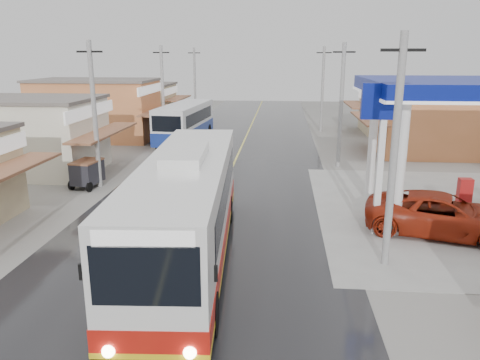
# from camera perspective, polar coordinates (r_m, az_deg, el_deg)

# --- Properties ---
(ground) EXTENTS (120.00, 120.00, 0.00)m
(ground) POSITION_cam_1_polar(r_m,az_deg,el_deg) (17.67, -5.91, -9.31)
(ground) COLOR slate
(ground) RESTS_ON ground
(road) EXTENTS (12.00, 90.00, 0.02)m
(road) POSITION_cam_1_polar(r_m,az_deg,el_deg) (31.78, -0.81, 1.89)
(road) COLOR black
(road) RESTS_ON ground
(centre_line) EXTENTS (0.15, 90.00, 0.01)m
(centre_line) POSITION_cam_1_polar(r_m,az_deg,el_deg) (31.78, -0.81, 1.91)
(centre_line) COLOR #D8CC4C
(centre_line) RESTS_ON road
(shopfronts_left) EXTENTS (11.00, 44.00, 5.20)m
(shopfronts_left) POSITION_cam_1_polar(r_m,az_deg,el_deg) (38.17, -20.15, 3.18)
(shopfronts_left) COLOR tan
(shopfronts_left) RESTS_ON ground
(utility_poles_left) EXTENTS (1.60, 50.00, 8.00)m
(utility_poles_left) POSITION_cam_1_polar(r_m,az_deg,el_deg) (34.16, -12.40, 2.45)
(utility_poles_left) COLOR gray
(utility_poles_left) RESTS_ON ground
(utility_poles_right) EXTENTS (1.60, 36.00, 8.00)m
(utility_poles_right) POSITION_cam_1_polar(r_m,az_deg,el_deg) (31.84, 11.82, 1.57)
(utility_poles_right) COLOR gray
(utility_poles_right) RESTS_ON ground
(coach_bus) EXTENTS (3.70, 13.29, 4.11)m
(coach_bus) POSITION_cam_1_polar(r_m,az_deg,el_deg) (16.66, -6.42, -3.54)
(coach_bus) COLOR silver
(coach_bus) RESTS_ON road
(second_bus) EXTENTS (3.39, 9.86, 3.21)m
(second_bus) POSITION_cam_1_polar(r_m,az_deg,el_deg) (39.89, -6.74, 7.01)
(second_bus) COLOR silver
(second_bus) RESTS_ON road
(jeepney) EXTENTS (6.73, 4.47, 1.72)m
(jeepney) POSITION_cam_1_polar(r_m,az_deg,el_deg) (21.10, 23.48, -3.91)
(jeepney) COLOR maroon
(jeepney) RESTS_ON ground
(cyclist) EXTENTS (0.90, 1.91, 1.98)m
(cyclist) POSITION_cam_1_polar(r_m,az_deg,el_deg) (25.66, -9.97, -0.10)
(cyclist) COLOR black
(cyclist) RESTS_ON ground
(tricycle_near) EXTENTS (1.56, 2.17, 1.55)m
(tricycle_near) POSITION_cam_1_polar(r_m,az_deg,el_deg) (27.54, -18.15, 0.92)
(tricycle_near) COLOR #26262D
(tricycle_near) RESTS_ON ground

